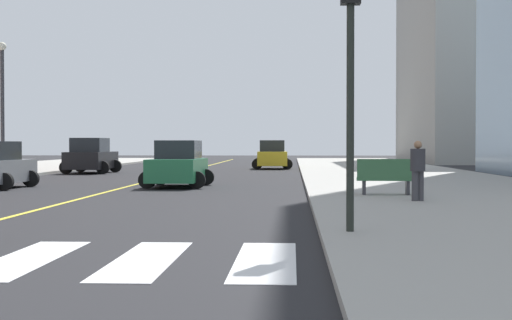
% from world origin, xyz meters
% --- Properties ---
extents(sidewalk_kerb_east, '(10.00, 120.00, 0.15)m').
position_xyz_m(sidewalk_kerb_east, '(12.20, 20.00, 0.07)').
color(sidewalk_kerb_east, '#9E9B93').
rests_on(sidewalk_kerb_east, ground).
extents(lane_divider_paint, '(0.16, 80.00, 0.01)m').
position_xyz_m(lane_divider_paint, '(0.00, 40.00, 0.01)').
color(lane_divider_paint, yellow).
rests_on(lane_divider_paint, ground).
extents(parking_garage_concrete, '(18.00, 24.00, 26.26)m').
position_xyz_m(parking_garage_concrete, '(27.34, 68.58, 13.13)').
color(parking_garage_concrete, '#9E9B93').
rests_on(parking_garage_concrete, ground).
extents(car_yellow_nearest, '(2.88, 4.52, 1.99)m').
position_xyz_m(car_yellow_nearest, '(5.28, 46.74, 0.93)').
color(car_yellow_nearest, gold).
rests_on(car_yellow_nearest, ground).
extents(car_black_second, '(2.99, 4.73, 2.10)m').
position_xyz_m(car_black_second, '(-5.28, 38.22, 0.98)').
color(car_black_second, black).
rests_on(car_black_second, ground).
extents(car_green_third, '(2.70, 4.25, 1.88)m').
position_xyz_m(car_green_third, '(2.07, 23.74, 0.88)').
color(car_green_third, '#236B42').
rests_on(car_green_third, ground).
extents(traffic_light_near_corner, '(0.36, 0.41, 5.11)m').
position_xyz_m(traffic_light_near_corner, '(7.74, 6.62, 3.72)').
color(traffic_light_near_corner, black).
rests_on(traffic_light_near_corner, sidewalk_kerb_east).
extents(park_bench, '(1.83, 0.65, 1.12)m').
position_xyz_m(park_bench, '(9.62, 16.90, 0.69)').
color(park_bench, '#33603D').
rests_on(park_bench, sidewalk_kerb_east).
extents(pedestrian_waiting_east, '(0.42, 0.42, 1.68)m').
position_xyz_m(pedestrian_waiting_east, '(10.19, 14.33, 1.08)').
color(pedestrian_waiting_east, '#38383D').
rests_on(pedestrian_waiting_east, sidewalk_kerb_east).
extents(street_lamp, '(0.44, 0.44, 6.80)m').
position_xyz_m(street_lamp, '(-8.14, 31.64, 4.20)').
color(street_lamp, '#38383D').
rests_on(street_lamp, sidewalk_kerb_west).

